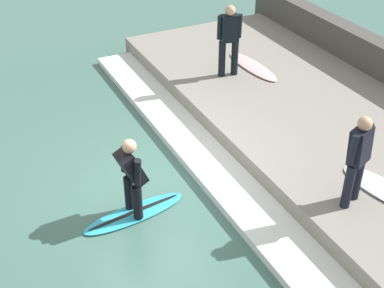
{
  "coord_description": "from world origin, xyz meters",
  "views": [
    {
      "loc": [
        -2.91,
        -7.37,
        6.13
      ],
      "look_at": [
        0.77,
        0.0,
        0.7
      ],
      "focal_mm": 50.0,
      "sensor_mm": 36.0,
      "label": 1
    }
  ],
  "objects_px": {
    "surfboard_riding": "(134,213)",
    "surfer_waiting_far": "(229,37)",
    "surfer_waiting_near": "(358,156)",
    "surfboard_waiting_far": "(253,66)",
    "surfer_riding": "(131,174)"
  },
  "relations": [
    {
      "from": "surfboard_riding",
      "to": "surfer_waiting_far",
      "type": "height_order",
      "value": "surfer_waiting_far"
    },
    {
      "from": "surfer_waiting_far",
      "to": "surfboard_riding",
      "type": "bearing_deg",
      "value": -138.7
    },
    {
      "from": "surfer_waiting_near",
      "to": "surfer_waiting_far",
      "type": "bearing_deg",
      "value": 83.55
    },
    {
      "from": "surfboard_riding",
      "to": "surfboard_waiting_far",
      "type": "height_order",
      "value": "surfboard_waiting_far"
    },
    {
      "from": "surfer_waiting_near",
      "to": "surfer_waiting_far",
      "type": "height_order",
      "value": "surfer_waiting_far"
    },
    {
      "from": "surfer_riding",
      "to": "surfer_waiting_near",
      "type": "bearing_deg",
      "value": -29.96
    },
    {
      "from": "surfer_waiting_near",
      "to": "surfboard_riding",
      "type": "bearing_deg",
      "value": 150.04
    },
    {
      "from": "surfer_riding",
      "to": "surfer_waiting_near",
      "type": "xyz_separation_m",
      "value": [
        3.12,
        -1.8,
        0.5
      ]
    },
    {
      "from": "surfer_waiting_near",
      "to": "surfer_waiting_far",
      "type": "xyz_separation_m",
      "value": [
        0.57,
        5.04,
        0.04
      ]
    },
    {
      "from": "surfer_riding",
      "to": "surfer_waiting_far",
      "type": "relative_size",
      "value": 0.87
    },
    {
      "from": "surfer_riding",
      "to": "surfer_waiting_far",
      "type": "bearing_deg",
      "value": 41.3
    },
    {
      "from": "surfboard_riding",
      "to": "surfboard_waiting_far",
      "type": "bearing_deg",
      "value": 36.8
    },
    {
      "from": "surfer_waiting_near",
      "to": "surfboard_waiting_far",
      "type": "height_order",
      "value": "surfer_waiting_near"
    },
    {
      "from": "surfer_riding",
      "to": "surfboard_waiting_far",
      "type": "bearing_deg",
      "value": 36.8
    },
    {
      "from": "surfboard_riding",
      "to": "surfer_waiting_near",
      "type": "xyz_separation_m",
      "value": [
        3.12,
        -1.8,
        1.35
      ]
    }
  ]
}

